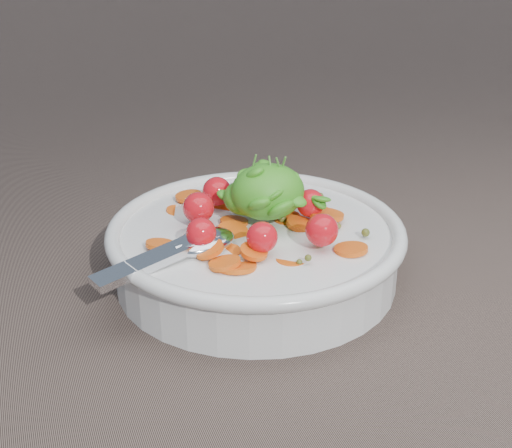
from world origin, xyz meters
name	(u,v)px	position (x,y,z in m)	size (l,w,h in m)	color
ground	(258,294)	(0.00, 0.00, 0.00)	(6.00, 6.00, 0.00)	brown
bowl	(256,247)	(0.01, 0.03, 0.03)	(0.27, 0.25, 0.11)	silver
napkin	(236,209)	(0.04, 0.16, 0.00)	(0.15, 0.13, 0.01)	white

